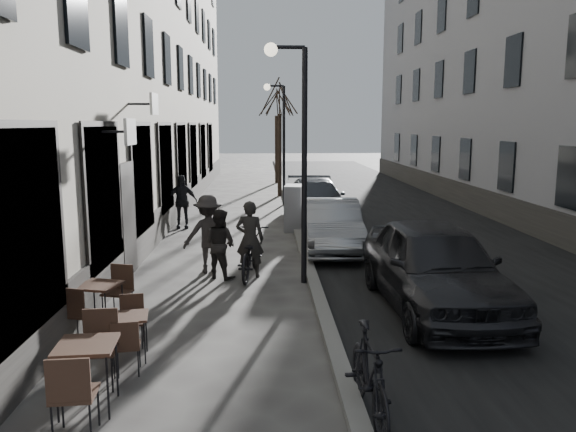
{
  "coord_description": "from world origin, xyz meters",
  "views": [
    {
      "loc": [
        -0.87,
        -5.9,
        3.45
      ],
      "look_at": [
        -0.43,
        4.1,
        1.8
      ],
      "focal_mm": 35.0,
      "sensor_mm": 36.0,
      "label": 1
    }
  ],
  "objects": [
    {
      "name": "ground",
      "position": [
        0.0,
        0.0,
        0.0
      ],
      "size": [
        120.0,
        120.0,
        0.0
      ],
      "primitive_type": "plane",
      "color": "#3E3B39",
      "rests_on": "ground"
    },
    {
      "name": "road",
      "position": [
        3.85,
        16.0,
        0.0
      ],
      "size": [
        7.3,
        60.0,
        0.0
      ],
      "primitive_type": "cube",
      "color": "black",
      "rests_on": "ground"
    },
    {
      "name": "kerb",
      "position": [
        0.2,
        16.0,
        0.06
      ],
      "size": [
        0.25,
        60.0,
        0.12
      ],
      "primitive_type": "cube",
      "color": "slate",
      "rests_on": "ground"
    },
    {
      "name": "building_left",
      "position": [
        -6.0,
        16.5,
        8.0
      ],
      "size": [
        4.0,
        35.0,
        16.0
      ],
      "primitive_type": "cube",
      "color": "#ADA491",
      "rests_on": "ground"
    },
    {
      "name": "building_right",
      "position": [
        9.5,
        16.5,
        8.0
      ],
      "size": [
        4.0,
        35.0,
        16.0
      ],
      "primitive_type": "cube",
      "color": "gray",
      "rests_on": "ground"
    },
    {
      "name": "streetlamp_near",
      "position": [
        -0.17,
        6.0,
        3.16
      ],
      "size": [
        0.9,
        0.28,
        5.09
      ],
      "color": "black",
      "rests_on": "ground"
    },
    {
      "name": "streetlamp_far",
      "position": [
        -0.17,
        18.0,
        3.16
      ],
      "size": [
        0.9,
        0.28,
        5.09
      ],
      "color": "black",
      "rests_on": "ground"
    },
    {
      "name": "tree_near",
      "position": [
        -0.1,
        21.0,
        4.66
      ],
      "size": [
        2.4,
        2.4,
        5.7
      ],
      "color": "black",
      "rests_on": "ground"
    },
    {
      "name": "tree_far",
      "position": [
        -0.1,
        27.0,
        4.66
      ],
      "size": [
        2.4,
        2.4,
        5.7
      ],
      "color": "black",
      "rests_on": "ground"
    },
    {
      "name": "bistro_set_a",
      "position": [
        -3.02,
        0.6,
        0.51
      ],
      "size": [
        0.73,
        1.71,
        1.0
      ],
      "rotation": [
        0.0,
        0.0,
        0.07
      ],
      "color": "black",
      "rests_on": "ground"
    },
    {
      "name": "bistro_set_b",
      "position": [
        -2.87,
        2.07,
        0.41
      ],
      "size": [
        0.63,
        1.39,
        0.8
      ],
      "rotation": [
        0.0,
        0.0,
        0.16
      ],
      "color": "black",
      "rests_on": "ground"
    },
    {
      "name": "bistro_set_c",
      "position": [
        -3.65,
        3.32,
        0.48
      ],
      "size": [
        0.84,
        1.65,
        0.94
      ],
      "rotation": [
        0.0,
        0.0,
        -0.27
      ],
      "color": "black",
      "rests_on": "ground"
    },
    {
      "name": "utility_cabinet",
      "position": [
        0.1,
        12.13,
        0.74
      ],
      "size": [
        0.67,
        1.05,
        1.48
      ],
      "primitive_type": "cube",
      "rotation": [
        0.0,
        0.0,
        -0.13
      ],
      "color": "slate",
      "rests_on": "ground"
    },
    {
      "name": "bicycle",
      "position": [
        -1.19,
        6.55,
        0.54
      ],
      "size": [
        0.99,
        2.12,
        1.07
      ],
      "primitive_type": "imported",
      "rotation": [
        0.0,
        0.0,
        3.0
      ],
      "color": "black",
      "rests_on": "ground"
    },
    {
      "name": "cyclist_rider",
      "position": [
        -1.19,
        6.55,
        0.88
      ],
      "size": [
        0.69,
        0.5,
        1.75
      ],
      "primitive_type": "imported",
      "rotation": [
        0.0,
        0.0,
        3.0
      ],
      "color": "black",
      "rests_on": "ground"
    },
    {
      "name": "pedestrian_near",
      "position": [
        -1.86,
        6.47,
        0.79
      ],
      "size": [
        0.97,
        0.92,
        1.58
      ],
      "primitive_type": "imported",
      "rotation": [
        0.0,
        0.0,
        2.58
      ],
      "color": "black",
      "rests_on": "ground"
    },
    {
      "name": "pedestrian_mid",
      "position": [
        -2.16,
        6.99,
        0.91
      ],
      "size": [
        1.29,
        0.9,
        1.83
      ],
      "primitive_type": "imported",
      "rotation": [
        0.0,
        0.0,
        3.34
      ],
      "color": "#2C2927",
      "rests_on": "ground"
    },
    {
      "name": "pedestrian_far",
      "position": [
        -3.6,
        12.67,
        0.89
      ],
      "size": [
        1.07,
        0.51,
        1.78
      ],
      "primitive_type": "imported",
      "rotation": [
        0.0,
        0.0,
        0.07
      ],
      "color": "black",
      "rests_on": "ground"
    },
    {
      "name": "car_near",
      "position": [
        2.3,
        4.07,
        0.84
      ],
      "size": [
        2.11,
        4.97,
        1.68
      ],
      "primitive_type": "imported",
      "rotation": [
        0.0,
        0.0,
        0.03
      ],
      "color": "black",
      "rests_on": "ground"
    },
    {
      "name": "car_mid",
      "position": [
        1.0,
        9.13,
        0.69
      ],
      "size": [
        1.65,
        4.26,
        1.38
      ],
      "primitive_type": "imported",
      "rotation": [
        0.0,
        0.0,
        -0.04
      ],
      "color": "gray",
      "rests_on": "ground"
    },
    {
      "name": "car_far",
      "position": [
        1.0,
        14.22,
        0.72
      ],
      "size": [
        2.1,
        5.0,
        1.44
      ],
      "primitive_type": "imported",
      "rotation": [
        0.0,
        0.0,
        0.02
      ],
      "color": "#3A3D44",
      "rests_on": "ground"
    },
    {
      "name": "moped",
      "position": [
        0.35,
        0.19,
        0.55
      ],
      "size": [
        0.59,
        1.86,
        1.11
      ],
      "primitive_type": "imported",
      "rotation": [
        0.0,
        0.0,
        0.04
      ],
      "color": "black",
      "rests_on": "ground"
    }
  ]
}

